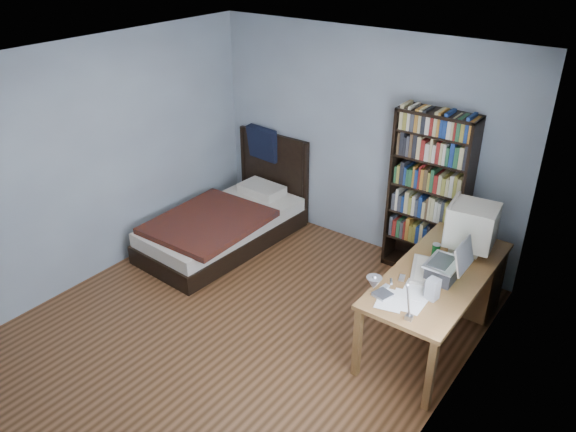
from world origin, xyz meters
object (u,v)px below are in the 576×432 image
(speaker, at_px, (433,289))
(bookshelf, at_px, (429,195))
(crt_monitor, at_px, (471,225))
(desk_lamp, at_px, (380,287))
(soda_can, at_px, (436,251))
(bed, at_px, (227,222))
(laptop, at_px, (445,268))
(keyboard, at_px, (422,270))
(desk, at_px, (456,276))

(speaker, height_order, bookshelf, bookshelf)
(crt_monitor, distance_m, desk_lamp, 1.60)
(soda_can, xyz_separation_m, bed, (-2.60, 0.02, -0.54))
(laptop, height_order, bookshelf, bookshelf)
(laptop, distance_m, bookshelf, 1.30)
(soda_can, bearing_deg, desk_lamp, -85.68)
(desk_lamp, relative_size, bed, 0.26)
(keyboard, relative_size, speaker, 2.45)
(laptop, bearing_deg, bed, 173.55)
(laptop, height_order, soda_can, laptop)
(keyboard, bearing_deg, soda_can, 71.57)
(crt_monitor, relative_size, keyboard, 1.06)
(soda_can, relative_size, bookshelf, 0.07)
(desk, height_order, laptop, laptop)
(desk_lamp, distance_m, soda_can, 1.37)
(soda_can, distance_m, bookshelf, 0.94)
(soda_can, relative_size, bed, 0.06)
(laptop, xyz_separation_m, speaker, (0.03, -0.31, -0.02))
(laptop, relative_size, speaker, 2.21)
(desk, height_order, bookshelf, bookshelf)
(speaker, bearing_deg, soda_can, 119.27)
(crt_monitor, distance_m, speaker, 0.91)
(crt_monitor, xyz_separation_m, speaker, (0.05, -0.89, -0.18))
(crt_monitor, relative_size, bed, 0.23)
(soda_can, height_order, bookshelf, bookshelf)
(crt_monitor, height_order, soda_can, crt_monitor)
(keyboard, relative_size, bookshelf, 0.25)
(desk_lamp, bearing_deg, soda_can, 94.32)
(keyboard, height_order, bookshelf, bookshelf)
(keyboard, height_order, speaker, speaker)
(speaker, distance_m, bed, 2.95)
(keyboard, relative_size, soda_can, 3.42)
(keyboard, bearing_deg, bed, 153.33)
(desk_lamp, relative_size, soda_can, 4.17)
(laptop, distance_m, bed, 2.88)
(crt_monitor, distance_m, laptop, 0.60)
(desk_lamp, height_order, bookshelf, bookshelf)
(keyboard, xyz_separation_m, speaker, (0.23, -0.32, 0.08))
(keyboard, height_order, soda_can, soda_can)
(crt_monitor, height_order, laptop, crt_monitor)
(desk_lamp, height_order, soda_can, desk_lamp)
(desk_lamp, bearing_deg, bookshelf, 104.41)
(desk_lamp, relative_size, bookshelf, 0.31)
(speaker, height_order, bed, bed)
(desk, relative_size, crt_monitor, 3.62)
(crt_monitor, bearing_deg, keyboard, -107.65)
(desk_lamp, xyz_separation_m, keyboard, (-0.09, 1.01, -0.43))
(bed, bearing_deg, laptop, -6.45)
(laptop, xyz_separation_m, bed, (-2.80, 0.32, -0.59))
(bookshelf, bearing_deg, laptop, -59.74)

